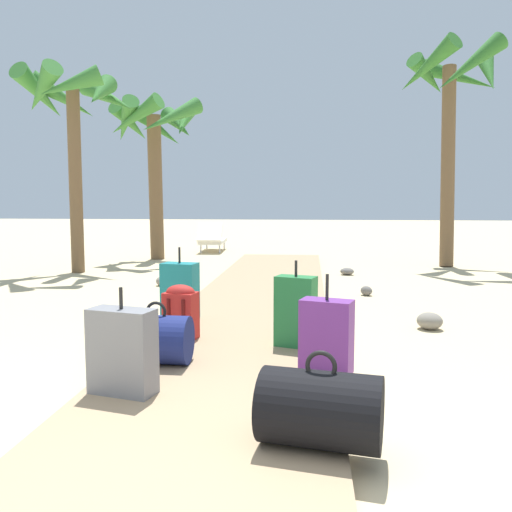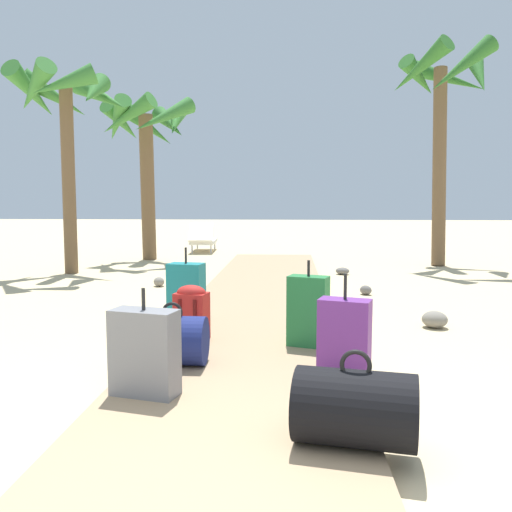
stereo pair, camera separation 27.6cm
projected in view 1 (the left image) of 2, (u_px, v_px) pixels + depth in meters
ground_plane at (251, 319)px, 6.05m from camera, size 60.00×60.00×0.00m
boardwalk at (260, 298)px, 7.10m from camera, size 1.71×10.61×0.08m
suitcase_grey at (122, 351)px, 3.49m from camera, size 0.47×0.29×0.70m
suitcase_purple at (326, 336)px, 3.90m from camera, size 0.41×0.30×0.73m
duffel_bag_black at (321, 409)px, 2.73m from camera, size 0.68×0.50×0.51m
suitcase_teal at (180, 291)px, 5.68m from camera, size 0.40×0.29×0.77m
backpack_red at (181, 310)px, 4.86m from camera, size 0.32×0.26×0.50m
suitcase_green at (296, 311)px, 4.61m from camera, size 0.38×0.28×0.75m
duffel_bag_navy at (157, 339)px, 4.14m from camera, size 0.52×0.38×0.49m
palm_tree_near_left at (73, 108)px, 9.72m from camera, size 2.20×2.16×3.76m
palm_tree_far_left at (155, 136)px, 11.76m from camera, size 2.19×2.14×3.55m
palm_tree_far_right at (454, 95)px, 10.57m from camera, size 2.25×2.31×4.42m
lounge_chair at (212, 239)px, 13.87m from camera, size 0.69×1.59×0.77m
rock_right_mid at (366, 291)px, 7.53m from camera, size 0.23×0.23×0.13m
rock_left_near at (161, 281)px, 8.38m from camera, size 0.23×0.26×0.15m
rock_right_far at (430, 321)px, 5.56m from camera, size 0.37×0.37×0.18m
rock_right_near at (347, 271)px, 9.59m from camera, size 0.32×0.30×0.13m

